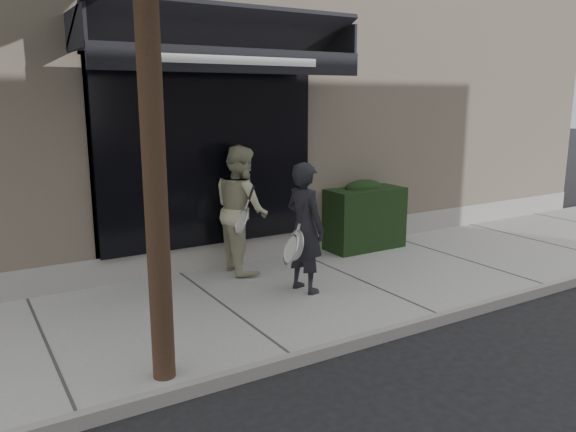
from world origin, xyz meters
TOP-DOWN VIEW (x-y plane):
  - ground at (0.00, 0.00)m, footprint 80.00×80.00m
  - sidewalk at (0.00, 0.00)m, footprint 20.00×3.00m
  - curb at (0.00, -1.55)m, footprint 20.00×0.10m
  - building_facade at (-0.01, 4.96)m, footprint 14.30×8.04m
  - hedge at (1.10, 1.25)m, footprint 1.30×0.70m
  - pedestrian_front at (-0.89, -0.04)m, footprint 0.82×0.92m
  - pedestrian_back at (-1.18, 1.15)m, footprint 0.75×1.00m

SIDE VIEW (x-z plane):
  - ground at x=0.00m, z-range 0.00..0.00m
  - sidewalk at x=0.00m, z-range 0.00..0.12m
  - curb at x=0.00m, z-range 0.00..0.14m
  - hedge at x=1.10m, z-range 0.09..1.23m
  - pedestrian_front at x=-0.89m, z-range 0.12..1.79m
  - pedestrian_back at x=-1.18m, z-range 0.12..1.93m
  - building_facade at x=-0.01m, z-range -0.08..5.56m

